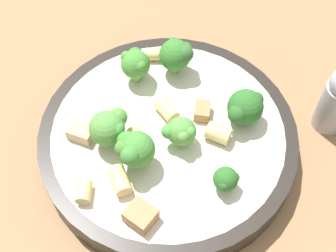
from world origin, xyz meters
TOP-DOWN VIEW (x-y plane):
  - ground_plane at (0.00, 0.00)m, footprint 2.00×2.00m
  - pasta_bowl at (0.00, 0.00)m, footprint 0.27×0.27m
  - broccoli_floret_0 at (0.08, -0.01)m, footprint 0.04×0.04m
  - broccoli_floret_1 at (0.01, -0.08)m, footprint 0.04×0.04m
  - broccoli_floret_2 at (0.07, 0.03)m, footprint 0.04×0.03m
  - broccoli_floret_3 at (-0.07, -0.05)m, footprint 0.02×0.02m
  - broccoli_floret_4 at (-0.01, -0.01)m, footprint 0.03×0.03m
  - broccoli_floret_5 at (-0.01, 0.06)m, footprint 0.04×0.04m
  - broccoli_floret_6 at (-0.04, 0.03)m, footprint 0.04×0.04m
  - rigatoni_0 at (-0.07, 0.08)m, footprint 0.02×0.02m
  - rigatoni_1 at (-0.06, 0.05)m, footprint 0.03×0.02m
  - rigatoni_2 at (0.02, 0.00)m, footprint 0.03×0.03m
  - rigatoni_3 at (-0.01, -0.05)m, footprint 0.03×0.03m
  - rigatoni_4 at (-0.01, 0.03)m, footprint 0.02×0.02m
  - rigatoni_5 at (0.10, 0.01)m, footprint 0.02×0.03m
  - chicken_chunk_0 at (0.02, -0.04)m, footprint 0.02×0.02m
  - chicken_chunk_1 at (-0.09, 0.03)m, footprint 0.03×0.03m
  - chicken_chunk_2 at (-0.00, 0.09)m, footprint 0.03×0.03m

SIDE VIEW (x-z plane):
  - ground_plane at x=0.00m, z-range 0.00..0.00m
  - pasta_bowl at x=0.00m, z-range 0.00..0.04m
  - chicken_chunk_0 at x=0.02m, z-range 0.03..0.05m
  - rigatoni_4 at x=-0.01m, z-range 0.03..0.05m
  - chicken_chunk_2 at x=0.00m, z-range 0.03..0.05m
  - rigatoni_0 at x=-0.07m, z-range 0.03..0.05m
  - rigatoni_5 at x=0.10m, z-range 0.03..0.05m
  - rigatoni_2 at x=0.02m, z-range 0.03..0.05m
  - chicken_chunk_1 at x=-0.09m, z-range 0.03..0.05m
  - rigatoni_1 at x=-0.06m, z-range 0.03..0.05m
  - rigatoni_3 at x=-0.01m, z-range 0.03..0.05m
  - broccoli_floret_3 at x=-0.07m, z-range 0.03..0.06m
  - broccoli_floret_4 at x=-0.01m, z-range 0.04..0.07m
  - broccoli_floret_1 at x=0.01m, z-range 0.04..0.07m
  - broccoli_floret_2 at x=0.07m, z-range 0.04..0.08m
  - broccoli_floret_5 at x=-0.01m, z-range 0.04..0.08m
  - broccoli_floret_0 at x=0.08m, z-range 0.04..0.08m
  - broccoli_floret_6 at x=-0.04m, z-range 0.04..0.08m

